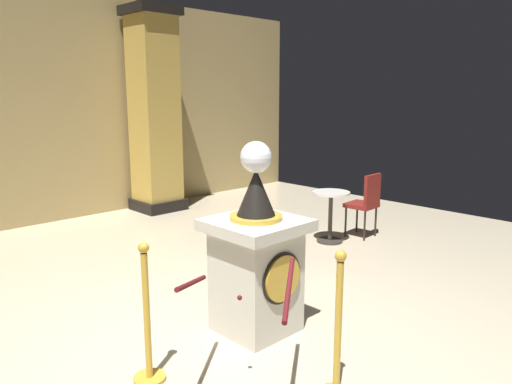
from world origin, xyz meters
The scene contains 9 objects.
ground_plane centered at (0.00, 0.00, 0.00)m, with size 12.03×12.03×0.00m, color beige.
back_wall centered at (0.00, 5.11, 1.87)m, with size 12.03×0.16×3.73m, color tan.
pedestal_clock centered at (0.33, -0.06, 0.66)m, with size 0.77×0.77×1.71m.
stanchion_near centered at (-0.80, -0.08, 0.38)m, with size 0.24×0.24×1.07m.
stanchion_far centered at (0.04, -1.17, 0.38)m, with size 0.24×0.24×1.08m.
velvet_rope centered at (-0.38, -0.63, 0.79)m, with size 0.99×1.00×0.22m.
column_right centered at (2.30, 4.58, 1.78)m, with size 0.82×0.82×3.58m.
cafe_table centered at (2.96, 1.12, 0.47)m, with size 0.54×0.54×0.74m.
cafe_chair_red centered at (3.51, 0.90, 0.57)m, with size 0.42×0.42×0.96m.
Camera 1 is at (-2.52, -3.01, 2.10)m, focal length 34.19 mm.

